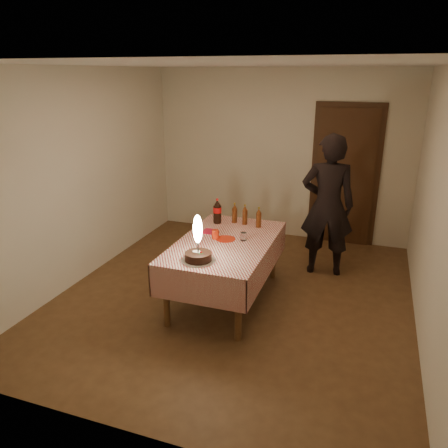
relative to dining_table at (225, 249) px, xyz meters
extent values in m
cube|color=brown|center=(0.08, 0.11, -0.63)|extent=(4.00, 4.50, 0.01)
cube|color=silver|center=(0.08, 2.36, 0.67)|extent=(4.00, 0.04, 2.60)
cube|color=silver|center=(0.08, -2.14, 0.67)|extent=(4.00, 0.04, 2.60)
cube|color=silver|center=(-1.92, 0.11, 0.67)|extent=(0.04, 4.50, 2.60)
cube|color=silver|center=(2.08, 0.11, 0.67)|extent=(0.04, 4.50, 2.60)
cube|color=silver|center=(0.08, 0.11, 1.97)|extent=(4.00, 4.50, 0.04)
cube|color=#472814|center=(1.08, 2.33, 0.39)|extent=(0.85, 0.05, 2.05)
sphere|color=#B28C33|center=(0.76, 2.28, 0.37)|extent=(0.06, 0.06, 0.06)
cube|color=brown|center=(0.00, 0.00, 0.07)|extent=(0.90, 1.60, 0.04)
cylinder|color=brown|center=(-0.39, -0.74, -0.29)|extent=(0.07, 0.07, 0.68)
cylinder|color=brown|center=(0.39, -0.74, -0.29)|extent=(0.07, 0.07, 0.68)
cylinder|color=brown|center=(-0.39, 0.74, -0.29)|extent=(0.07, 0.07, 0.68)
cylinder|color=brown|center=(0.39, 0.74, -0.29)|extent=(0.07, 0.07, 0.68)
cube|color=white|center=(0.00, 0.00, 0.09)|extent=(1.02, 1.72, 0.01)
cube|color=white|center=(0.00, -0.85, -0.08)|extent=(1.02, 0.01, 0.34)
cube|color=white|center=(0.00, 0.85, -0.08)|extent=(1.02, 0.01, 0.34)
cube|color=white|center=(-0.50, 0.00, -0.08)|extent=(0.01, 1.72, 0.34)
cube|color=white|center=(0.50, 0.00, -0.08)|extent=(0.01, 1.72, 0.34)
cylinder|color=white|center=(-0.08, -0.60, 0.10)|extent=(0.34, 0.34, 0.01)
cylinder|color=black|center=(-0.08, -0.60, 0.15)|extent=(0.27, 0.27, 0.08)
cylinder|color=white|center=(-0.10, -0.59, 0.19)|extent=(0.07, 0.07, 0.00)
sphere|color=red|center=(-0.05, -0.61, 0.20)|extent=(0.02, 0.02, 0.02)
cube|color=#19721E|center=(-0.03, -0.62, 0.19)|extent=(0.02, 0.01, 0.00)
cube|color=#19721E|center=(-0.06, -0.63, 0.19)|extent=(0.01, 0.02, 0.00)
cylinder|color=#262628|center=(-0.08, -0.60, 0.25)|extent=(0.01, 0.01, 0.12)
ellipsoid|color=#FFF2BF|center=(-0.08, -0.60, 0.44)|extent=(0.09, 0.09, 0.29)
sphere|color=white|center=(-0.08, -0.60, 0.33)|extent=(0.04, 0.04, 0.04)
cylinder|color=red|center=(-0.01, 0.05, 0.10)|extent=(0.22, 0.22, 0.01)
cylinder|color=red|center=(-0.13, 0.03, 0.15)|extent=(0.08, 0.08, 0.10)
cylinder|color=white|center=(0.18, 0.09, 0.14)|extent=(0.07, 0.07, 0.09)
cube|color=red|center=(-0.27, 0.20, 0.11)|extent=(0.15, 0.15, 0.02)
cylinder|color=black|center=(-0.30, 0.56, 0.21)|extent=(0.10, 0.10, 0.22)
cylinder|color=red|center=(-0.30, 0.56, 0.27)|extent=(0.10, 0.10, 0.07)
cone|color=black|center=(-0.30, 0.56, 0.36)|extent=(0.10, 0.10, 0.08)
cylinder|color=red|center=(-0.30, 0.56, 0.40)|extent=(0.03, 0.03, 0.02)
cylinder|color=#53260E|center=(-0.10, 0.64, 0.19)|extent=(0.06, 0.06, 0.18)
cone|color=#53260E|center=(-0.10, 0.64, 0.31)|extent=(0.06, 0.06, 0.06)
cylinder|color=olive|center=(-0.10, 0.64, 0.34)|extent=(0.02, 0.02, 0.02)
cylinder|color=#53260E|center=(0.23, 0.57, 0.19)|extent=(0.06, 0.06, 0.18)
cone|color=#53260E|center=(0.23, 0.57, 0.31)|extent=(0.06, 0.06, 0.06)
cylinder|color=olive|center=(0.23, 0.57, 0.34)|extent=(0.02, 0.02, 0.02)
cylinder|color=#53260E|center=(0.04, 0.62, 0.19)|extent=(0.06, 0.06, 0.18)
cone|color=#53260E|center=(0.04, 0.62, 0.31)|extent=(0.06, 0.06, 0.06)
cylinder|color=olive|center=(0.04, 0.62, 0.34)|extent=(0.02, 0.02, 0.02)
imported|color=black|center=(0.98, 1.14, 0.28)|extent=(0.73, 0.54, 1.84)
cube|color=black|center=(0.96, 1.27, 0.94)|extent=(0.14, 0.11, 0.10)
cylinder|color=black|center=(0.95, 1.34, 0.94)|extent=(0.09, 0.09, 0.08)
camera|label=1|loc=(1.50, -4.31, 1.89)|focal=35.00mm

